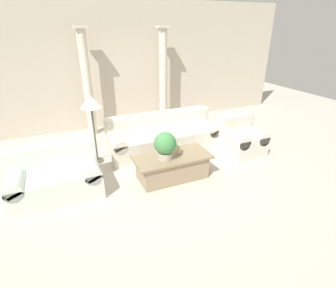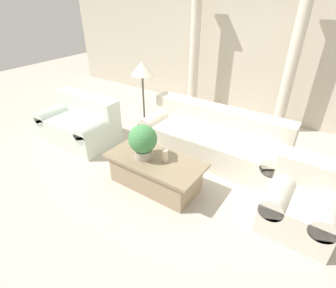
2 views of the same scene
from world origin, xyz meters
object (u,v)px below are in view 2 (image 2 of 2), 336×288
object	(u,v)px
sofa_long	(212,139)
armchair	(303,201)
potted_plant	(143,141)
floor_lamp	(142,72)
coffee_table	(155,172)
loveseat	(80,123)

from	to	relation	value
sofa_long	armchair	world-z (taller)	sofa_long
potted_plant	floor_lamp	xyz separation A→B (m)	(-1.00, 1.25, 0.49)
sofa_long	coffee_table	distance (m)	1.22
potted_plant	floor_lamp	distance (m)	1.67
floor_lamp	armchair	size ratio (longest dim) A/B	1.60
potted_plant	armchair	size ratio (longest dim) A/B	0.56
sofa_long	loveseat	bearing A→B (deg)	-159.05
floor_lamp	coffee_table	bearing A→B (deg)	-45.99
floor_lamp	armchair	world-z (taller)	floor_lamp
sofa_long	floor_lamp	distance (m)	1.71
coffee_table	armchair	size ratio (longest dim) A/B	1.59
sofa_long	potted_plant	xyz separation A→B (m)	(-0.47, -1.22, 0.39)
loveseat	coffee_table	size ratio (longest dim) A/B	1.00
loveseat	armchair	size ratio (longest dim) A/B	1.60
loveseat	floor_lamp	bearing A→B (deg)	47.88
loveseat	floor_lamp	distance (m)	1.49
sofa_long	armchair	distance (m)	1.72
potted_plant	floor_lamp	world-z (taller)	floor_lamp
potted_plant	coffee_table	bearing A→B (deg)	16.84
potted_plant	sofa_long	bearing A→B (deg)	69.11
loveseat	floor_lamp	world-z (taller)	floor_lamp
loveseat	potted_plant	xyz separation A→B (m)	(1.81, -0.35, 0.38)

